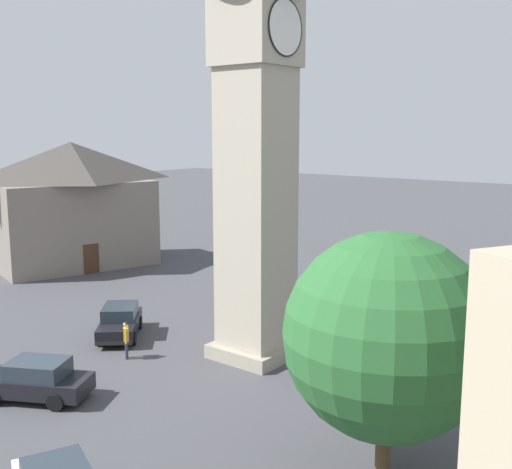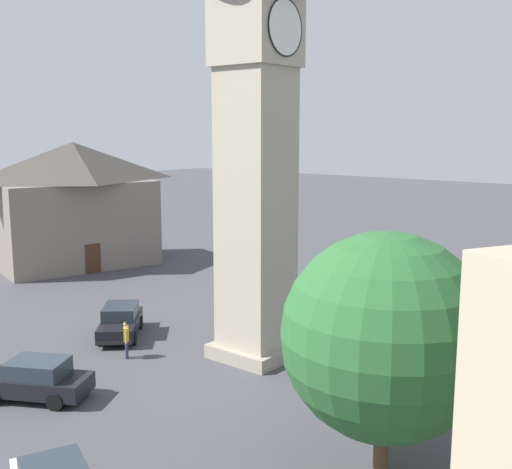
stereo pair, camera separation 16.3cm
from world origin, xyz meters
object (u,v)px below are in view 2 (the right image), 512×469
(pedestrian, at_px, (126,336))
(building_shop_left, at_px, (75,203))
(clock_tower, at_px, (256,55))
(car_red_corner, at_px, (35,379))
(car_silver_kerb, at_px, (120,321))
(tree, at_px, (385,336))
(lamp_post, at_px, (398,316))
(car_blue_kerb, at_px, (269,289))

(pedestrian, bearing_deg, building_shop_left, 60.59)
(clock_tower, bearing_deg, car_red_corner, 157.57)
(car_red_corner, relative_size, pedestrian, 2.62)
(clock_tower, bearing_deg, car_silver_kerb, 106.97)
(pedestrian, height_order, building_shop_left, building_shop_left)
(car_red_corner, distance_m, tree, 13.51)
(clock_tower, relative_size, lamp_post, 4.59)
(car_blue_kerb, bearing_deg, car_silver_kerb, 168.48)
(tree, bearing_deg, lamp_post, 22.07)
(clock_tower, height_order, car_silver_kerb, clock_tower)
(car_silver_kerb, bearing_deg, car_blue_kerb, -11.52)
(car_blue_kerb, distance_m, tree, 19.17)
(tree, bearing_deg, car_blue_kerb, 47.69)
(lamp_post, bearing_deg, building_shop_left, 77.16)
(clock_tower, xyz_separation_m, car_silver_kerb, (-2.09, 6.86, -12.30))
(car_red_corner, height_order, tree, tree)
(car_blue_kerb, relative_size, building_shop_left, 0.34)
(pedestrian, relative_size, tree, 0.23)
(car_silver_kerb, relative_size, pedestrian, 2.47)
(car_blue_kerb, xyz_separation_m, car_red_corner, (-16.07, -1.33, 0.00))
(car_red_corner, distance_m, pedestrian, 4.92)
(car_silver_kerb, distance_m, building_shop_left, 17.99)
(car_silver_kerb, bearing_deg, lamp_post, -82.89)
(car_blue_kerb, relative_size, car_red_corner, 0.96)
(clock_tower, bearing_deg, lamp_post, -93.00)
(car_blue_kerb, distance_m, car_red_corner, 16.13)
(car_red_corner, xyz_separation_m, pedestrian, (4.87, 0.65, 0.25))
(lamp_post, bearing_deg, tree, -157.93)
(pedestrian, xyz_separation_m, lamp_post, (3.49, -11.23, 2.25))
(clock_tower, height_order, building_shop_left, clock_tower)
(tree, relative_size, lamp_post, 1.49)
(tree, height_order, building_shop_left, building_shop_left)
(car_red_corner, xyz_separation_m, tree, (3.39, -12.60, 3.51))
(pedestrian, bearing_deg, car_silver_kerb, 55.90)
(car_red_corner, xyz_separation_m, building_shop_left, (15.03, 18.67, 3.91))
(tree, xyz_separation_m, building_shop_left, (11.65, 31.28, 0.40))
(car_red_corner, relative_size, building_shop_left, 0.35)
(tree, bearing_deg, car_red_corner, 105.05)
(car_blue_kerb, height_order, tree, tree)
(car_red_corner, height_order, lamp_post, lamp_post)
(clock_tower, distance_m, pedestrian, 13.35)
(clock_tower, xyz_separation_m, tree, (-5.34, -9.00, -8.79))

